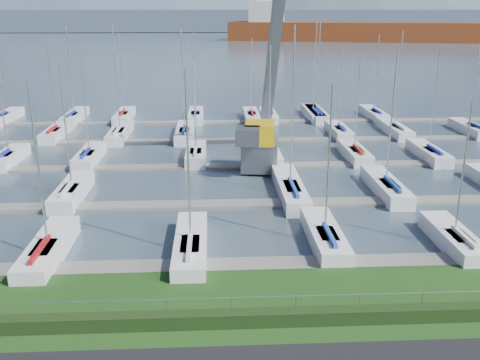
{
  "coord_description": "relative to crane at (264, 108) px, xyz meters",
  "views": [
    {
      "loc": [
        -1.74,
        -21.72,
        14.02
      ],
      "look_at": [
        0.0,
        12.0,
        3.0
      ],
      "focal_mm": 40.0,
      "sensor_mm": 36.0,
      "label": 1
    }
  ],
  "objects": [
    {
      "name": "hedge",
      "position": [
        -2.86,
        -26.13,
        -4.98
      ],
      "size": [
        80.0,
        0.7,
        0.7
      ],
      "primitive_type": "cube",
      "color": "black",
      "rests_on": "grass"
    },
    {
      "name": "foothill",
      "position": [
        -2.86,
        304.27,
        0.67
      ],
      "size": [
        900.0,
        80.0,
        12.0
      ],
      "primitive_type": "cube",
      "color": "#475468",
      "rests_on": "water"
    },
    {
      "name": "water",
      "position": [
        -2.86,
        234.27,
        -5.73
      ],
      "size": [
        800.0,
        540.0,
        0.2
      ],
      "primitive_type": "cube",
      "color": "#3F4F5C"
    },
    {
      "name": "sailboat_fleet",
      "position": [
        -4.1,
        4.27,
        0.0
      ],
      "size": [
        73.54,
        49.83,
        13.29
      ],
      "color": "maroon",
      "rests_on": "water"
    },
    {
      "name": "cargo_ship_mid",
      "position": [
        50.96,
        187.12,
        -1.83
      ],
      "size": [
        106.18,
        40.18,
        21.5
      ],
      "rotation": [
        0.0,
        0.0,
        -0.22
      ],
      "color": "maroon",
      "rests_on": "water"
    },
    {
      "name": "fence",
      "position": [
        -2.86,
        -25.73,
        -4.13
      ],
      "size": [
        80.0,
        0.04,
        0.04
      ],
      "primitive_type": "cylinder",
      "rotation": [
        0.0,
        1.57,
        0.0
      ],
      "color": "gray",
      "rests_on": "grass"
    },
    {
      "name": "docks",
      "position": [
        -2.86,
        0.27,
        -5.55
      ],
      "size": [
        90.0,
        41.6,
        0.25
      ],
      "color": "slate",
      "rests_on": "water"
    },
    {
      "name": "crane",
      "position": [
        0.0,
        0.0,
        0.0
      ],
      "size": [
        4.95,
        13.34,
        22.35
      ],
      "rotation": [
        0.0,
        0.0,
        -0.12
      ],
      "color": "slate",
      "rests_on": "water"
    },
    {
      "name": "path",
      "position": [
        -2.86,
        -28.73,
        -5.32
      ],
      "size": [
        160.0,
        2.0,
        0.04
      ],
      "primitive_type": "cube",
      "color": "black",
      "rests_on": "grass"
    }
  ]
}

